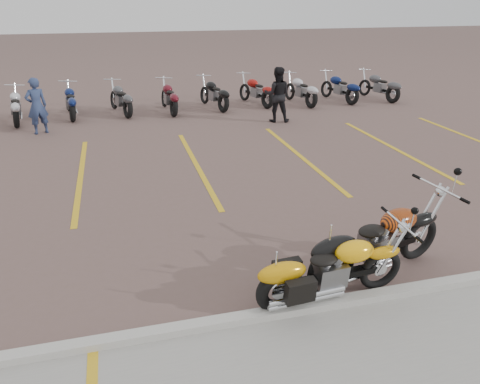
# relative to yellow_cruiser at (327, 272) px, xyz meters

# --- Properties ---
(ground) EXTENTS (100.00, 100.00, 0.00)m
(ground) POSITION_rel_yellow_cruiser_xyz_m (-0.73, 1.83, -0.44)
(ground) COLOR brown
(ground) RESTS_ON ground
(curb) EXTENTS (60.00, 0.18, 0.12)m
(curb) POSITION_rel_yellow_cruiser_xyz_m (-0.73, -0.17, -0.38)
(curb) COLOR #ADAAA3
(curb) RESTS_ON ground
(parking_stripes) EXTENTS (38.00, 5.50, 0.01)m
(parking_stripes) POSITION_rel_yellow_cruiser_xyz_m (-0.73, 5.83, -0.44)
(parking_stripes) COLOR gold
(parking_stripes) RESTS_ON ground
(yellow_cruiser) EXTENTS (2.16, 0.36, 0.89)m
(yellow_cruiser) POSITION_rel_yellow_cruiser_xyz_m (0.00, 0.00, 0.00)
(yellow_cruiser) COLOR black
(yellow_cruiser) RESTS_ON ground
(flame_cruiser) EXTENTS (2.42, 0.78, 1.02)m
(flame_cruiser) POSITION_rel_yellow_cruiser_xyz_m (0.89, 0.39, 0.06)
(flame_cruiser) COLOR black
(flame_cruiser) RESTS_ON ground
(person_a) EXTENTS (0.71, 0.60, 1.65)m
(person_a) POSITION_rel_yellow_cruiser_xyz_m (-4.73, 9.87, 0.39)
(person_a) COLOR navy
(person_a) RESTS_ON ground
(person_b) EXTENTS (1.01, 0.89, 1.75)m
(person_b) POSITION_rel_yellow_cruiser_xyz_m (2.56, 9.42, 0.43)
(person_b) COLOR black
(person_b) RESTS_ON ground
(bg_bike_row) EXTENTS (17.52, 2.09, 1.10)m
(bg_bike_row) POSITION_rel_yellow_cruiser_xyz_m (-0.69, 11.72, 0.11)
(bg_bike_row) COLOR black
(bg_bike_row) RESTS_ON ground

